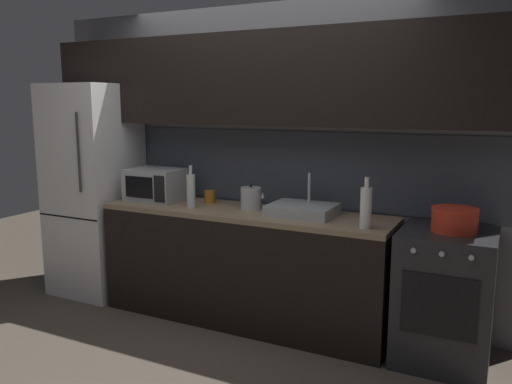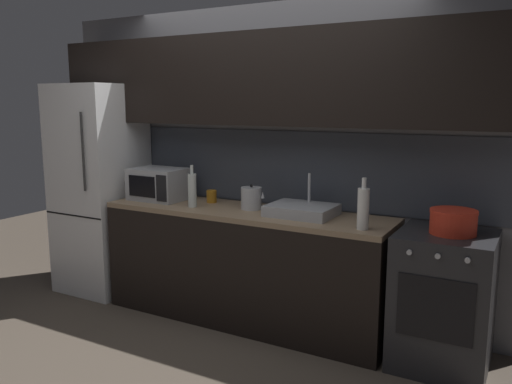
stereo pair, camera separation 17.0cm
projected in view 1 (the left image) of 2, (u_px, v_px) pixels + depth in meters
ground_plane at (181, 370)px, 3.39m from camera, size 10.00×10.00×0.00m
back_wall at (261, 124)px, 4.18m from camera, size 4.07×0.44×2.50m
counter_run at (245, 265)px, 4.11m from camera, size 2.33×0.60×0.90m
refrigerator at (94, 190)px, 4.71m from camera, size 0.68×0.69×1.88m
oven_range at (444, 297)px, 3.44m from camera, size 0.60×0.62×0.90m
microwave at (156, 185)px, 4.41m from camera, size 0.46×0.35×0.27m
sink_basin at (302, 210)px, 3.84m from camera, size 0.48×0.38×0.30m
kettle at (251, 198)px, 4.05m from camera, size 0.20×0.16×0.20m
wine_bottle_white at (366, 207)px, 3.42m from camera, size 0.08×0.08×0.34m
wine_bottle_clear at (191, 190)px, 4.10m from camera, size 0.07×0.07×0.34m
mug_amber at (210, 197)px, 4.30m from camera, size 0.08×0.08×0.10m
cooking_pot at (455, 220)px, 3.34m from camera, size 0.29×0.29×0.16m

